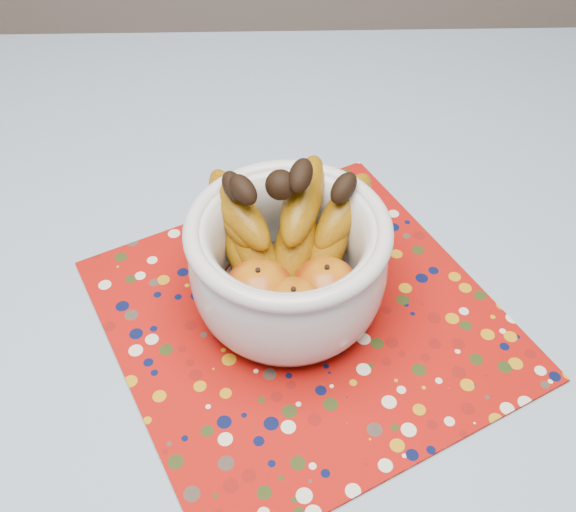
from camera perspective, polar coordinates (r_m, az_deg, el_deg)
The scene contains 4 objects.
table at distance 0.78m, azimuth -6.01°, elevation -11.48°, with size 1.20×1.20×0.75m.
tablecloth at distance 0.72m, azimuth -6.52°, elevation -8.04°, with size 1.32×1.32×0.01m, color #668FAB.
placemat at distance 0.73m, azimuth 1.36°, elevation -5.25°, with size 0.39×0.39×0.00m, color #920C07.
fruit_bowl at distance 0.69m, azimuth -0.34°, elevation 0.50°, with size 0.25×0.22×0.17m.
Camera 1 is at (0.07, -0.41, 1.34)m, focal length 42.00 mm.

